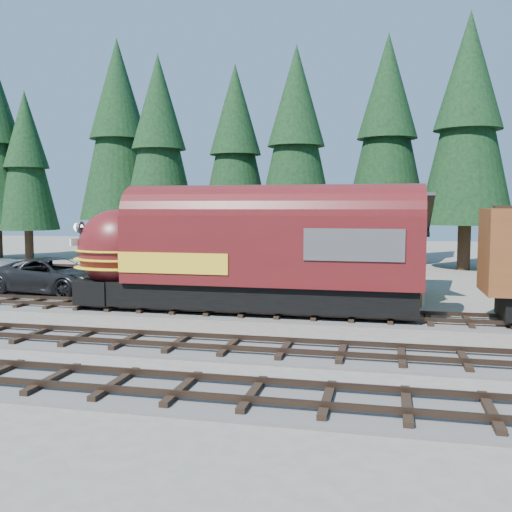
% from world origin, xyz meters
% --- Properties ---
extents(ground, '(120.00, 120.00, 0.00)m').
position_xyz_m(ground, '(0.00, 0.00, 0.00)').
color(ground, '#6B665B').
rests_on(ground, ground).
extents(track_spur, '(32.00, 3.20, 0.33)m').
position_xyz_m(track_spur, '(-10.00, 18.00, 0.06)').
color(track_spur, '#4C4947').
rests_on(track_spur, ground).
extents(depot, '(12.80, 7.00, 5.30)m').
position_xyz_m(depot, '(-0.00, 10.50, 2.96)').
color(depot, '#C5891B').
rests_on(depot, ground).
extents(conifer_backdrop, '(80.44, 22.46, 16.72)m').
position_xyz_m(conifer_backdrop, '(6.41, 24.33, 10.39)').
color(conifer_backdrop, black).
rests_on(conifer_backdrop, ground).
extents(locomotive, '(15.41, 3.06, 4.19)m').
position_xyz_m(locomotive, '(-2.11, 4.00, 2.46)').
color(locomotive, black).
rests_on(locomotive, ground).
extents(caboose, '(8.99, 2.61, 4.67)m').
position_xyz_m(caboose, '(-6.45, 18.00, 2.35)').
color(caboose, black).
rests_on(caboose, ground).
extents(pickup_truck_a, '(7.31, 4.34, 1.91)m').
position_xyz_m(pickup_truck_a, '(-13.00, 7.51, 0.95)').
color(pickup_truck_a, black).
rests_on(pickup_truck_a, ground).
extents(pickup_truck_b, '(5.85, 3.58, 1.58)m').
position_xyz_m(pickup_truck_b, '(-17.19, 9.31, 0.79)').
color(pickup_truck_b, '#999CA0').
rests_on(pickup_truck_b, ground).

